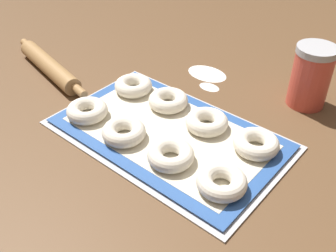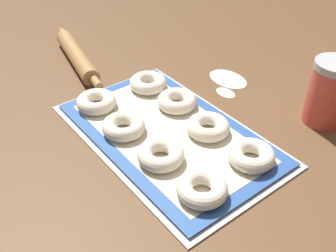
{
  "view_description": "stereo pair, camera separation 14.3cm",
  "coord_description": "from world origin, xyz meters",
  "px_view_note": "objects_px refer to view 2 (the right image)",
  "views": [
    {
      "loc": [
        0.45,
        -0.53,
        0.55
      ],
      "look_at": [
        0.01,
        -0.0,
        0.03
      ],
      "focal_mm": 42.0,
      "sensor_mm": 36.0,
      "label": 1
    },
    {
      "loc": [
        0.55,
        -0.42,
        0.55
      ],
      "look_at": [
        0.01,
        -0.0,
        0.03
      ],
      "focal_mm": 42.0,
      "sensor_mm": 36.0,
      "label": 2
    }
  ],
  "objects_px": {
    "bagel_back_far_left": "(148,83)",
    "bagel_back_mid_right": "(208,127)",
    "baking_tray": "(168,134)",
    "bagel_front_mid_right": "(161,155)",
    "bagel_back_mid_left": "(177,101)",
    "bagel_front_far_left": "(96,102)",
    "flour_canister": "(329,93)",
    "bagel_front_far_right": "(202,189)",
    "bagel_front_mid_left": "(124,126)",
    "bagel_back_far_right": "(251,155)",
    "rolling_pin": "(78,55)"
  },
  "relations": [
    {
      "from": "bagel_back_far_left",
      "to": "bagel_back_mid_right",
      "type": "height_order",
      "value": "same"
    },
    {
      "from": "baking_tray",
      "to": "bagel_front_mid_right",
      "type": "bearing_deg",
      "value": -46.47
    },
    {
      "from": "bagel_back_mid_left",
      "to": "bagel_back_mid_right",
      "type": "height_order",
      "value": "same"
    },
    {
      "from": "baking_tray",
      "to": "bagel_back_mid_left",
      "type": "xyz_separation_m",
      "value": [
        -0.07,
        0.08,
        0.02
      ]
    },
    {
      "from": "bagel_front_far_left",
      "to": "bagel_back_mid_left",
      "type": "relative_size",
      "value": 1.0
    },
    {
      "from": "bagel_front_far_left",
      "to": "flour_canister",
      "type": "xyz_separation_m",
      "value": [
        0.36,
        0.4,
        0.05
      ]
    },
    {
      "from": "bagel_front_far_right",
      "to": "bagel_front_far_left",
      "type": "bearing_deg",
      "value": -178.53
    },
    {
      "from": "bagel_front_mid_left",
      "to": "bagel_front_mid_right",
      "type": "distance_m",
      "value": 0.13
    },
    {
      "from": "bagel_front_mid_left",
      "to": "bagel_back_far_right",
      "type": "xyz_separation_m",
      "value": [
        0.24,
        0.15,
        0.0
      ]
    },
    {
      "from": "baking_tray",
      "to": "rolling_pin",
      "type": "bearing_deg",
      "value": 179.35
    },
    {
      "from": "baking_tray",
      "to": "flour_canister",
      "type": "bearing_deg",
      "value": 61.24
    },
    {
      "from": "flour_canister",
      "to": "baking_tray",
      "type": "bearing_deg",
      "value": -118.76
    },
    {
      "from": "bagel_back_far_left",
      "to": "flour_canister",
      "type": "distance_m",
      "value": 0.43
    },
    {
      "from": "bagel_front_mid_left",
      "to": "bagel_front_far_left",
      "type": "bearing_deg",
      "value": 179.36
    },
    {
      "from": "bagel_back_mid_right",
      "to": "flour_canister",
      "type": "xyz_separation_m",
      "value": [
        0.12,
        0.25,
        0.05
      ]
    },
    {
      "from": "bagel_back_far_right",
      "to": "baking_tray",
      "type": "bearing_deg",
      "value": -158.1
    },
    {
      "from": "bagel_front_far_right",
      "to": "bagel_front_mid_left",
      "type": "bearing_deg",
      "value": -177.48
    },
    {
      "from": "bagel_back_mid_left",
      "to": "bagel_front_mid_left",
      "type": "bearing_deg",
      "value": -87.58
    },
    {
      "from": "baking_tray",
      "to": "bagel_front_mid_left",
      "type": "relative_size",
      "value": 5.39
    },
    {
      "from": "bagel_front_far_right",
      "to": "bagel_back_far_left",
      "type": "height_order",
      "value": "same"
    },
    {
      "from": "rolling_pin",
      "to": "bagel_back_mid_right",
      "type": "bearing_deg",
      "value": 7.32
    },
    {
      "from": "bagel_front_far_left",
      "to": "bagel_back_far_left",
      "type": "bearing_deg",
      "value": 88.38
    },
    {
      "from": "bagel_back_far_right",
      "to": "bagel_front_mid_right",
      "type": "bearing_deg",
      "value": -128.48
    },
    {
      "from": "bagel_front_far_left",
      "to": "bagel_front_mid_left",
      "type": "xyz_separation_m",
      "value": [
        0.12,
        -0.0,
        0.0
      ]
    },
    {
      "from": "bagel_front_mid_right",
      "to": "bagel_back_far_left",
      "type": "distance_m",
      "value": 0.28
    },
    {
      "from": "bagel_front_far_left",
      "to": "bagel_back_far_left",
      "type": "height_order",
      "value": "same"
    },
    {
      "from": "baking_tray",
      "to": "bagel_back_far_right",
      "type": "bearing_deg",
      "value": 21.9
    },
    {
      "from": "bagel_front_mid_left",
      "to": "bagel_back_mid_right",
      "type": "distance_m",
      "value": 0.19
    },
    {
      "from": "bagel_front_mid_right",
      "to": "bagel_back_mid_left",
      "type": "height_order",
      "value": "same"
    },
    {
      "from": "flour_canister",
      "to": "rolling_pin",
      "type": "height_order",
      "value": "flour_canister"
    },
    {
      "from": "flour_canister",
      "to": "bagel_front_mid_left",
      "type": "bearing_deg",
      "value": -120.56
    },
    {
      "from": "rolling_pin",
      "to": "bagel_back_far_right",
      "type": "bearing_deg",
      "value": 6.26
    },
    {
      "from": "bagel_front_mid_right",
      "to": "flour_canister",
      "type": "height_order",
      "value": "flour_canister"
    },
    {
      "from": "bagel_back_mid_left",
      "to": "bagel_front_far_right",
      "type": "bearing_deg",
      "value": -29.89
    },
    {
      "from": "baking_tray",
      "to": "bagel_back_mid_right",
      "type": "distance_m",
      "value": 0.09
    },
    {
      "from": "baking_tray",
      "to": "bagel_back_far_left",
      "type": "relative_size",
      "value": 5.39
    },
    {
      "from": "baking_tray",
      "to": "bagel_front_far_right",
      "type": "height_order",
      "value": "bagel_front_far_right"
    },
    {
      "from": "bagel_front_mid_right",
      "to": "rolling_pin",
      "type": "height_order",
      "value": "rolling_pin"
    },
    {
      "from": "bagel_front_far_right",
      "to": "bagel_back_far_right",
      "type": "xyz_separation_m",
      "value": [
        -0.01,
        0.14,
        0.0
      ]
    },
    {
      "from": "flour_canister",
      "to": "bagel_back_mid_left",
      "type": "bearing_deg",
      "value": -134.96
    },
    {
      "from": "bagel_back_mid_right",
      "to": "bagel_back_far_right",
      "type": "height_order",
      "value": "same"
    },
    {
      "from": "bagel_front_far_right",
      "to": "bagel_back_mid_right",
      "type": "xyz_separation_m",
      "value": [
        -0.13,
        0.13,
        0.0
      ]
    },
    {
      "from": "bagel_back_far_left",
      "to": "flour_canister",
      "type": "xyz_separation_m",
      "value": [
        0.35,
        0.25,
        0.05
      ]
    },
    {
      "from": "bagel_front_mid_left",
      "to": "bagel_back_far_left",
      "type": "xyz_separation_m",
      "value": [
        -0.12,
        0.15,
        0.0
      ]
    },
    {
      "from": "bagel_front_far_left",
      "to": "bagel_front_far_right",
      "type": "xyz_separation_m",
      "value": [
        0.37,
        0.01,
        0.0
      ]
    },
    {
      "from": "bagel_back_far_left",
      "to": "baking_tray",
      "type": "bearing_deg",
      "value": -22.29
    },
    {
      "from": "bagel_back_far_right",
      "to": "rolling_pin",
      "type": "distance_m",
      "value": 0.62
    },
    {
      "from": "bagel_back_far_right",
      "to": "flour_canister",
      "type": "relative_size",
      "value": 0.62
    },
    {
      "from": "bagel_back_far_left",
      "to": "bagel_back_mid_left",
      "type": "height_order",
      "value": "same"
    },
    {
      "from": "bagel_back_far_left",
      "to": "bagel_back_far_right",
      "type": "distance_m",
      "value": 0.36
    }
  ]
}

